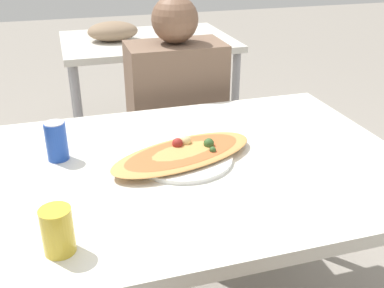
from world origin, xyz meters
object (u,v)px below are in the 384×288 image
Objects in this scene: soda_can at (56,141)px; dining_table at (200,180)px; pizza_main at (184,154)px; person_seated at (177,103)px; drink_glass at (58,231)px; chair_far_seated at (171,128)px.

dining_table is at bearing -18.63° from soda_can.
pizza_main is at bearing 154.20° from dining_table.
dining_table is 0.10m from pizza_main.
person_seated is 1.16m from drink_glass.
drink_glass is at bearing -143.36° from dining_table.
chair_far_seated is 0.85m from pizza_main.
pizza_main is 0.40m from soda_can.
person_seated reaches higher than drink_glass.
pizza_main is 4.72× the size of drink_glass.
dining_table is at bearing 81.04° from person_seated.
person_seated is 2.23× the size of pizza_main.
soda_can reaches higher than dining_table.
chair_far_seated reaches higher than drink_glass.
chair_far_seated is 1.77× the size of pizza_main.
soda_can reaches higher than drink_glass.
dining_table is at bearing -25.80° from pizza_main.
person_seated is at bearing 45.98° from soda_can.
chair_far_seated is 0.80× the size of person_seated.
person_seated is at bearing 76.90° from pizza_main.
pizza_main reaches higher than dining_table.
chair_far_seated is at bearing 64.41° from drink_glass.
person_seated is 9.39× the size of soda_can.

